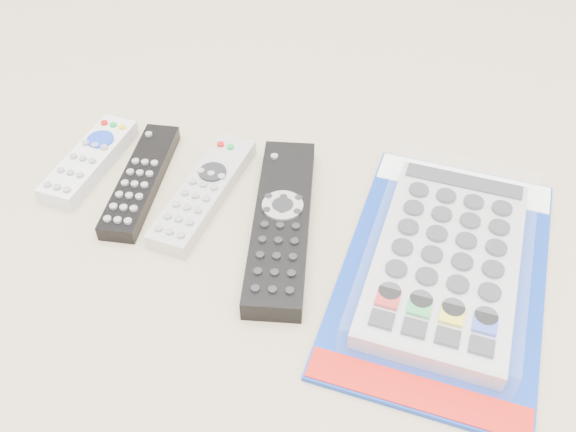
% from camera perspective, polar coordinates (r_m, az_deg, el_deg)
% --- Properties ---
extents(remote_small_grey, '(0.06, 0.16, 0.02)m').
position_cam_1_polar(remote_small_grey, '(0.84, -17.21, 4.78)').
color(remote_small_grey, silver).
rests_on(remote_small_grey, ground).
extents(remote_slim_black, '(0.06, 0.20, 0.02)m').
position_cam_1_polar(remote_slim_black, '(0.80, -12.94, 3.15)').
color(remote_slim_black, black).
rests_on(remote_slim_black, ground).
extents(remote_silver_dvd, '(0.07, 0.20, 0.02)m').
position_cam_1_polar(remote_silver_dvd, '(0.77, -7.48, 2.18)').
color(remote_silver_dvd, '#B3B3B8').
rests_on(remote_silver_dvd, ground).
extents(remote_large_black, '(0.10, 0.26, 0.03)m').
position_cam_1_polar(remote_large_black, '(0.72, -0.57, -0.59)').
color(remote_large_black, black).
rests_on(remote_large_black, ground).
extents(jumbo_remote_packaged, '(0.24, 0.36, 0.05)m').
position_cam_1_polar(jumbo_remote_packaged, '(0.70, 13.94, -3.64)').
color(jumbo_remote_packaged, '#0E329C').
rests_on(jumbo_remote_packaged, ground).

